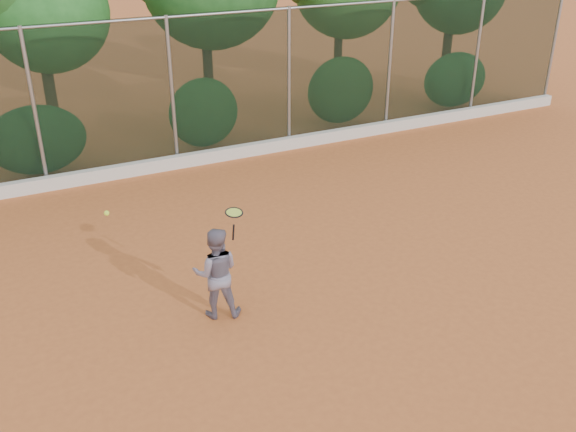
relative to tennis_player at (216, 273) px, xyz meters
name	(u,v)px	position (x,y,z in m)	size (l,w,h in m)	color
ground	(317,314)	(1.35, -0.70, -0.73)	(80.00, 80.00, 0.00)	#BC5F2C
concrete_curb	(180,161)	(1.35, 6.12, -0.58)	(24.00, 0.20, 0.30)	silver
tennis_player	(216,273)	(0.00, 0.00, 0.00)	(0.71, 0.55, 1.46)	slate
chainlink_fence	(172,89)	(1.35, 6.30, 1.13)	(24.09, 0.09, 3.50)	black
tennis_racket	(234,215)	(0.30, -0.06, 0.92)	(0.29, 0.29, 0.52)	black
tennis_ball_in_flight	(107,213)	(-1.42, 0.26, 1.18)	(0.07, 0.07, 0.07)	#D2F537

